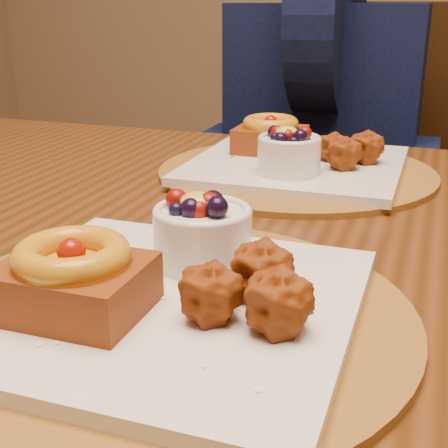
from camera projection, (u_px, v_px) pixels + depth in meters
The scene contains 5 objects.
dining_table at pixel (249, 291), 0.69m from camera, with size 1.60×0.90×0.76m.
place_setting_near at pixel (164, 291), 0.47m from camera, with size 0.38×0.38×0.08m.
place_setting_far at pixel (295, 160), 0.85m from camera, with size 0.38×0.38×0.08m.
chair_far at pixel (421, 208), 1.40m from camera, with size 0.49×0.49×0.98m.
diner at pixel (325, 93), 1.26m from camera, with size 0.46×0.46×0.76m.
Camera 1 is at (0.13, -0.54, 0.98)m, focal length 50.00 mm.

